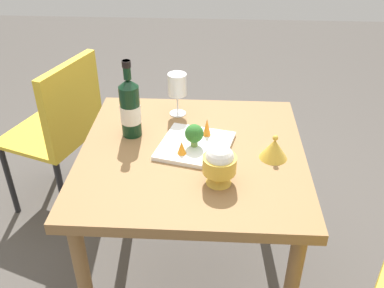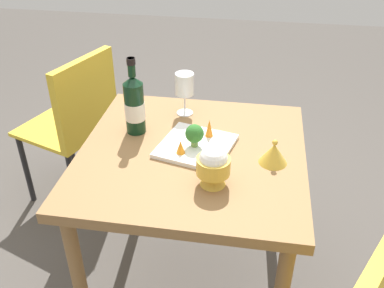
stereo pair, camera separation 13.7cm
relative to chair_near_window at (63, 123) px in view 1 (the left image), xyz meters
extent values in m
plane|color=#4C4742|center=(0.50, 0.66, -0.53)|extent=(8.00, 8.00, 0.00)
cube|color=olive|center=(0.50, 0.66, 0.17)|extent=(0.82, 0.82, 0.04)
cylinder|color=olive|center=(0.15, 0.32, -0.19)|extent=(0.05, 0.05, 0.68)
cylinder|color=olive|center=(0.15, 1.01, -0.19)|extent=(0.05, 0.05, 0.68)
cube|color=gold|center=(-0.04, -0.10, -0.09)|extent=(0.51, 0.51, 0.02)
cube|color=gold|center=(0.03, 0.07, 0.12)|extent=(0.39, 0.17, 0.40)
cylinder|color=black|center=(0.07, -0.31, -0.31)|extent=(0.03, 0.03, 0.43)
cylinder|color=black|center=(-0.25, -0.20, -0.31)|extent=(0.03, 0.03, 0.43)
cylinder|color=black|center=(0.18, 0.00, -0.31)|extent=(0.03, 0.03, 0.43)
cylinder|color=black|center=(-0.14, 0.12, -0.31)|extent=(0.03, 0.03, 0.43)
cylinder|color=black|center=(0.39, 0.43, 0.29)|extent=(0.08, 0.07, 0.20)
cone|color=black|center=(0.39, 0.43, 0.41)|extent=(0.08, 0.07, 0.03)
cylinder|color=black|center=(0.39, 0.43, 0.46)|extent=(0.03, 0.03, 0.07)
cylinder|color=black|center=(0.39, 0.43, 0.48)|extent=(0.03, 0.03, 0.02)
cylinder|color=silver|center=(0.39, 0.43, 0.28)|extent=(0.08, 0.08, 0.07)
cylinder|color=white|center=(0.22, 0.59, 0.19)|extent=(0.07, 0.07, 0.00)
cylinder|color=white|center=(0.22, 0.59, 0.24)|extent=(0.01, 0.01, 0.08)
cylinder|color=white|center=(0.22, 0.59, 0.33)|extent=(0.08, 0.08, 0.09)
cone|color=gold|center=(0.68, 0.76, 0.21)|extent=(0.08, 0.08, 0.04)
cylinder|color=gold|center=(0.68, 0.76, 0.26)|extent=(0.11, 0.11, 0.05)
sphere|color=white|center=(0.68, 0.76, 0.29)|extent=(0.09, 0.09, 0.09)
cone|color=gold|center=(0.52, 0.95, 0.23)|extent=(0.10, 0.10, 0.07)
sphere|color=gold|center=(0.52, 0.95, 0.28)|extent=(0.02, 0.02, 0.02)
cube|color=white|center=(0.47, 0.68, 0.20)|extent=(0.30, 0.30, 0.02)
cylinder|color=#729E4C|center=(0.49, 0.67, 0.22)|extent=(0.03, 0.03, 0.03)
sphere|color=#2D6B28|center=(0.49, 0.67, 0.26)|extent=(0.07, 0.07, 0.07)
cone|color=orange|center=(0.41, 0.72, 0.24)|extent=(0.03, 0.03, 0.07)
cone|color=orange|center=(0.54, 0.63, 0.23)|extent=(0.03, 0.03, 0.05)
camera|label=1|loc=(1.80, 0.74, 1.07)|focal=40.53mm
camera|label=2|loc=(1.79, 0.87, 1.07)|focal=40.53mm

